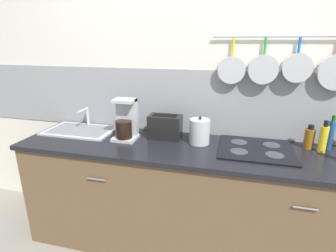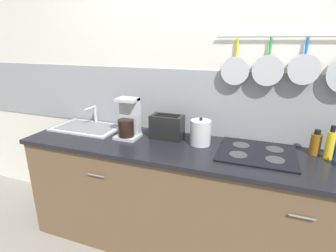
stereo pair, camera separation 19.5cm
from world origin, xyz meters
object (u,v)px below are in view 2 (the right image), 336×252
at_px(kettle, 200,132).
at_px(bottle_sesame_oil, 316,144).
at_px(toaster, 167,127).
at_px(bottle_vinegar, 330,144).
at_px(coffee_maker, 128,121).

xyz_separation_m(kettle, bottle_sesame_oil, (0.80, 0.10, -0.02)).
height_order(toaster, bottle_sesame_oil, toaster).
height_order(kettle, bottle_vinegar, bottle_vinegar).
height_order(toaster, kettle, kettle).
distance_m(coffee_maker, bottle_sesame_oil, 1.39).
relative_size(coffee_maker, bottle_vinegar, 1.41).
relative_size(toaster, bottle_vinegar, 1.19).
xyz_separation_m(kettle, bottle_vinegar, (0.87, 0.05, 0.01)).
bearing_deg(bottle_vinegar, coffee_maker, -176.10).
height_order(coffee_maker, bottle_vinegar, coffee_maker).
bearing_deg(bottle_sesame_oil, kettle, -172.80).
xyz_separation_m(toaster, bottle_sesame_oil, (1.08, 0.06, -0.02)).
xyz_separation_m(coffee_maker, bottle_sesame_oil, (1.38, 0.15, -0.06)).
xyz_separation_m(bottle_sesame_oil, bottle_vinegar, (0.08, -0.05, 0.02)).
bearing_deg(toaster, kettle, -8.14).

